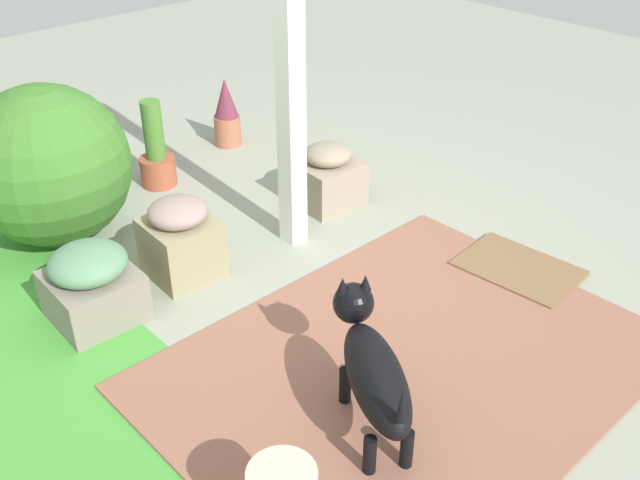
{
  "coord_description": "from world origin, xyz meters",
  "views": [
    {
      "loc": [
        -2.62,
        2.39,
        2.4
      ],
      "look_at": [
        -0.08,
        0.02,
        0.27
      ],
      "focal_mm": 40.82,
      "sensor_mm": 36.0,
      "label": 1
    }
  ],
  "objects": [
    {
      "name": "stone_planter_nearest",
      "position": [
        0.55,
        -0.65,
        0.2
      ],
      "size": [
        0.41,
        0.44,
        0.44
      ],
      "color": "gray",
      "rests_on": "ground"
    },
    {
      "name": "ground_plane",
      "position": [
        0.0,
        0.0,
        0.0
      ],
      "size": [
        12.0,
        12.0,
        0.0
      ],
      "primitive_type": "plane",
      "color": "gray"
    },
    {
      "name": "doormat",
      "position": [
        -0.82,
        -0.89,
        0.01
      ],
      "size": [
        0.7,
        0.53,
        0.03
      ],
      "primitive_type": "cube",
      "rotation": [
        0.0,
        0.0,
        0.08
      ],
      "color": "brown",
      "rests_on": "ground"
    },
    {
      "name": "stone_planter_mid",
      "position": [
        0.5,
        0.56,
        0.24
      ],
      "size": [
        0.4,
        0.4,
        0.49
      ],
      "color": "gray",
      "rests_on": "ground"
    },
    {
      "name": "terracotta_pot_tall",
      "position": [
        1.59,
        0.04,
        0.22
      ],
      "size": [
        0.25,
        0.25,
        0.63
      ],
      "color": "#A34E34",
      "rests_on": "ground"
    },
    {
      "name": "brick_path",
      "position": [
        -0.92,
        0.22,
        0.01
      ],
      "size": [
        1.8,
        2.4,
        0.02
      ],
      "primitive_type": "cube",
      "color": "#915D49",
      "rests_on": "ground"
    },
    {
      "name": "stone_planter_far",
      "position": [
        0.48,
        1.14,
        0.21
      ],
      "size": [
        0.46,
        0.45,
        0.44
      ],
      "color": "gray",
      "rests_on": "ground"
    },
    {
      "name": "terracotta_pot_spiky",
      "position": [
        1.81,
        -0.74,
        0.26
      ],
      "size": [
        0.21,
        0.21,
        0.55
      ],
      "color": "#AB6146",
      "rests_on": "ground"
    },
    {
      "name": "round_shrub",
      "position": [
        1.39,
        0.88,
        0.49
      ],
      "size": [
        0.99,
        0.99,
        0.99
      ],
      "primitive_type": "sphere",
      "color": "#3A7027",
      "rests_on": "ground"
    },
    {
      "name": "dog",
      "position": [
        -1.06,
        0.63,
        0.33
      ],
      "size": [
        0.78,
        0.57,
        0.57
      ],
      "color": "black",
      "rests_on": "ground"
    },
    {
      "name": "porch_pillar",
      "position": [
        0.36,
        -0.17,
        1.13
      ],
      "size": [
        0.12,
        0.12,
        2.25
      ],
      "primitive_type": "cube",
      "color": "white",
      "rests_on": "ground"
    }
  ]
}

